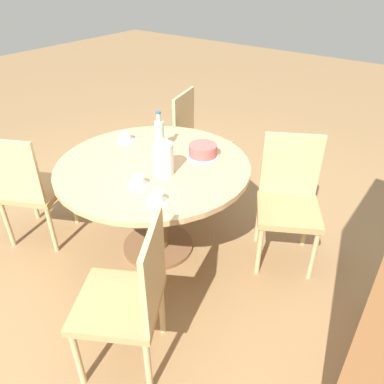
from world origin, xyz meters
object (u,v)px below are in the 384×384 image
cup_c (157,199)px  cup_b (138,182)px  chair_c (289,199)px  cake_main (203,151)px  chair_b (130,297)px  water_bottle (159,135)px  chair_a (29,187)px  coffee_pot (163,158)px  chair_d (197,142)px  cup_a (126,137)px

cup_c → cup_b: bearing=-108.4°
chair_c → cake_main: bearing=172.4°
chair_b → water_bottle: size_ratio=3.21×
chair_a → cake_main: (-0.76, 1.01, 0.29)m
coffee_pot → water_bottle: bearing=-135.3°
chair_d → cake_main: bearing=-154.6°
chair_b → chair_d: bearing=175.8°
chair_b → cup_a: size_ratio=6.79×
chair_c → coffee_pot: 0.93m
chair_a → cup_c: (-0.13, 1.14, 0.28)m
chair_c → cup_b: size_ratio=6.79×
coffee_pot → cup_a: coffee_pot is taller
chair_a → cake_main: bearing=-169.6°
cup_c → chair_d: bearing=-153.5°
chair_d → water_bottle: size_ratio=3.21×
cup_a → cup_b: size_ratio=1.00×
chair_a → cup_a: (-0.62, 0.40, 0.28)m
chair_b → coffee_pot: bearing=177.9°
chair_d → cup_b: (1.16, 0.40, 0.28)m
cake_main → cup_b: (0.55, -0.08, -0.01)m
water_bottle → cup_c: (0.53, 0.44, -0.09)m
cake_main → chair_b: bearing=16.4°
chair_b → cake_main: bearing=166.6°
cup_a → cake_main: bearing=102.2°
coffee_pot → water_bottle: water_bottle is taller
chair_d → water_bottle: 0.81m
chair_d → cake_main: (0.61, 0.49, 0.29)m
cup_b → cup_c: size_ratio=1.00×
water_bottle → chair_a: bearing=-46.6°
chair_c → water_bottle: 1.01m
water_bottle → cup_a: size_ratio=2.11×
cup_a → cup_b: bearing=51.7°
chair_c → cake_main: chair_c is taller
chair_b → cup_a: 1.34m
chair_d → cup_b: size_ratio=6.79×
cake_main → cup_c: bearing=11.5°
cup_c → chair_c: bearing=152.2°
coffee_pot → water_bottle: (-0.25, -0.24, 0.00)m
chair_c → chair_d: 1.13m
coffee_pot → cake_main: 0.35m
chair_b → water_bottle: water_bottle is taller
chair_b → chair_c: size_ratio=1.00×
cake_main → chair_c: bearing=111.5°
chair_a → chair_d: 1.46m
chair_a → chair_c: size_ratio=1.00×
chair_a → chair_d: size_ratio=1.00×
cup_c → cup_a: bearing=-123.4°
chair_a → water_bottle: (-0.67, 0.70, 0.36)m
cake_main → cup_c: size_ratio=1.66×
cup_c → water_bottle: bearing=-140.6°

